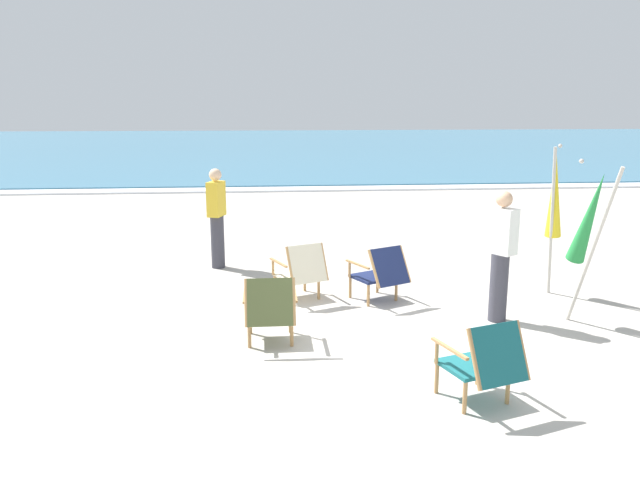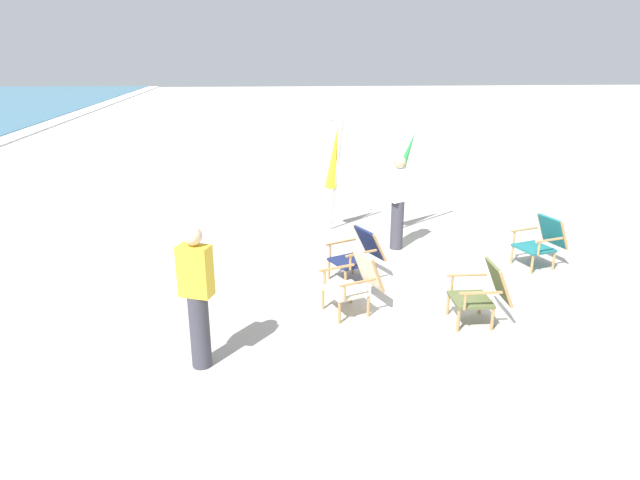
# 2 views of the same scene
# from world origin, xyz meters

# --- Properties ---
(ground_plane) EXTENTS (80.00, 80.00, 0.00)m
(ground_plane) POSITION_xyz_m (0.00, 0.00, 0.00)
(ground_plane) COLOR #B2AAA0
(sea) EXTENTS (80.00, 40.00, 0.10)m
(sea) POSITION_xyz_m (0.00, 33.25, 0.05)
(sea) COLOR teal
(sea) RESTS_ON ground
(surf_band) EXTENTS (80.00, 1.10, 0.06)m
(surf_band) POSITION_xyz_m (0.00, 12.95, 0.03)
(surf_band) COLOR white
(surf_band) RESTS_ON ground
(beach_chair_far_center) EXTENTS (0.60, 0.70, 0.81)m
(beach_chair_far_center) POSITION_xyz_m (-1.28, 0.21, 0.43)
(beach_chair_far_center) COLOR #515B33
(beach_chair_far_center) RESTS_ON ground
(beach_chair_front_right) EXTENTS (0.77, 0.85, 0.81)m
(beach_chair_front_right) POSITION_xyz_m (0.59, -1.40, 0.43)
(beach_chair_front_right) COLOR #196066
(beach_chair_front_right) RESTS_ON ground
(beach_chair_mid_center) EXTENTS (0.80, 0.86, 0.81)m
(beach_chair_mid_center) POSITION_xyz_m (-0.84, 1.78, 0.43)
(beach_chair_mid_center) COLOR beige
(beach_chair_mid_center) RESTS_ON ground
(beach_chair_front_left) EXTENTS (0.84, 0.92, 0.79)m
(beach_chair_front_left) POSITION_xyz_m (0.22, 1.60, 0.42)
(beach_chair_front_left) COLOR #19234C
(beach_chair_front_left) RESTS_ON ground
(umbrella_furled_green) EXTENTS (0.31, 0.80, 2.01)m
(umbrella_furled_green) POSITION_xyz_m (2.47, 0.48, 1.31)
(umbrella_furled_green) COLOR #B7B2A8
(umbrella_furled_green) RESTS_ON ground
(umbrella_furled_yellow) EXTENTS (0.40, 0.42, 2.11)m
(umbrella_furled_yellow) POSITION_xyz_m (2.64, 1.76, 1.38)
(umbrella_furled_yellow) COLOR #B7B2A8
(umbrella_furled_yellow) RESTS_ON ground
(person_near_chairs) EXTENTS (0.30, 0.39, 1.63)m
(person_near_chairs) POSITION_xyz_m (-2.10, 3.66, 0.84)
(person_near_chairs) COLOR #383842
(person_near_chairs) RESTS_ON ground
(person_by_waterline) EXTENTS (0.35, 0.39, 1.63)m
(person_by_waterline) POSITION_xyz_m (1.54, 0.76, 0.84)
(person_by_waterline) COLOR #383842
(person_by_waterline) RESTS_ON ground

